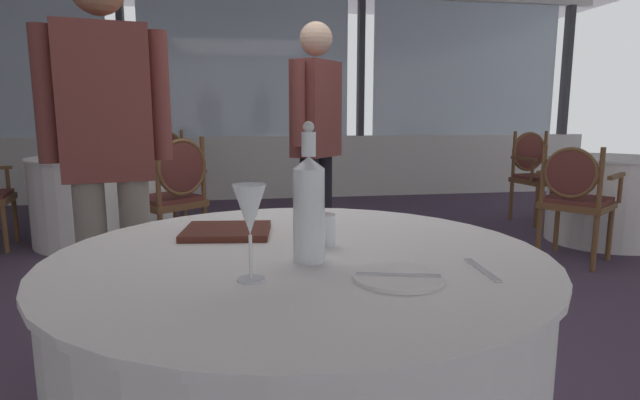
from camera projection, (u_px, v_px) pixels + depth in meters
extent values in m
plane|color=#47384C|center=(270.00, 305.00, 3.07)|extent=(13.94, 13.94, 0.00)
cube|color=silver|center=(249.00, 168.00, 6.91)|extent=(9.92, 0.12, 0.85)
cube|color=silver|center=(246.00, 66.00, 6.71)|extent=(2.73, 0.02, 1.84)
cube|color=#333338|center=(123.00, 64.00, 6.43)|extent=(0.08, 0.14, 1.84)
cube|color=silver|center=(467.00, 70.00, 7.22)|extent=(2.73, 0.02, 1.84)
cube|color=#333338|center=(361.00, 68.00, 6.94)|extent=(0.08, 0.14, 1.84)
cube|color=#333338|center=(566.00, 71.00, 7.45)|extent=(0.08, 0.14, 1.84)
cylinder|color=white|center=(300.00, 255.00, 1.38)|extent=(1.33, 1.33, 0.02)
cylinder|color=white|center=(301.00, 386.00, 1.45)|extent=(1.29, 1.29, 0.75)
cylinder|color=white|center=(398.00, 277.00, 1.15)|extent=(0.21, 0.21, 0.01)
cube|color=silver|center=(398.00, 275.00, 1.15)|extent=(0.19, 0.07, 0.00)
cube|color=silver|center=(482.00, 270.00, 1.21)|extent=(0.03, 0.18, 0.00)
cylinder|color=white|center=(309.00, 216.00, 1.27)|extent=(0.08, 0.08, 0.24)
cone|color=white|center=(309.00, 163.00, 1.25)|extent=(0.08, 0.08, 0.03)
cylinder|color=white|center=(309.00, 144.00, 1.24)|extent=(0.04, 0.04, 0.06)
sphere|color=silver|center=(309.00, 127.00, 1.23)|extent=(0.03, 0.03, 0.03)
cylinder|color=white|center=(251.00, 279.00, 1.14)|extent=(0.06, 0.06, 0.00)
cylinder|color=white|center=(251.00, 257.00, 1.14)|extent=(0.01, 0.01, 0.10)
cone|color=white|center=(250.00, 210.00, 1.12)|extent=(0.08, 0.08, 0.11)
cylinder|color=white|center=(323.00, 230.00, 1.44)|extent=(0.07, 0.07, 0.09)
cube|color=#512319|center=(227.00, 231.00, 1.58)|extent=(0.29, 0.26, 0.02)
cylinder|color=white|center=(610.00, 158.00, 4.50)|extent=(1.02, 1.02, 0.02)
cylinder|color=white|center=(606.00, 201.00, 4.56)|extent=(0.99, 0.99, 0.75)
cube|color=brown|center=(577.00, 205.00, 3.94)|extent=(0.64, 0.64, 0.05)
cube|color=brown|center=(577.00, 199.00, 3.93)|extent=(0.59, 0.59, 0.04)
cylinder|color=brown|center=(557.00, 227.00, 4.26)|extent=(0.04, 0.04, 0.42)
cylinder|color=brown|center=(610.00, 234.00, 3.99)|extent=(0.04, 0.04, 0.42)
cylinder|color=brown|center=(539.00, 235.00, 3.97)|extent=(0.04, 0.04, 0.42)
cylinder|color=brown|center=(595.00, 243.00, 3.70)|extent=(0.04, 0.04, 0.42)
cylinder|color=brown|center=(543.00, 174.00, 3.89)|extent=(0.04, 0.04, 0.44)
cylinder|color=brown|center=(601.00, 178.00, 3.62)|extent=(0.04, 0.04, 0.44)
ellipsoid|color=brown|center=(571.00, 173.00, 3.74)|extent=(0.28, 0.34, 0.37)
torus|color=brown|center=(571.00, 173.00, 3.74)|extent=(0.26, 0.33, 0.38)
cube|color=brown|center=(547.00, 171.00, 4.08)|extent=(0.31, 0.25, 0.03)
cylinder|color=brown|center=(552.00, 183.00, 4.20)|extent=(0.03, 0.03, 0.22)
cube|color=brown|center=(617.00, 176.00, 3.74)|extent=(0.31, 0.25, 0.03)
cylinder|color=brown|center=(620.00, 189.00, 3.86)|extent=(0.03, 0.03, 0.22)
cube|color=brown|center=(541.00, 181.00, 5.36)|extent=(0.51, 0.51, 0.05)
cube|color=brown|center=(541.00, 177.00, 5.35)|extent=(0.47, 0.47, 0.04)
cylinder|color=brown|center=(569.00, 205.00, 5.26)|extent=(0.04, 0.04, 0.42)
cylinder|color=brown|center=(536.00, 207.00, 5.15)|extent=(0.04, 0.04, 0.42)
cylinder|color=brown|center=(542.00, 199.00, 5.64)|extent=(0.04, 0.04, 0.42)
cylinder|color=brown|center=(511.00, 201.00, 5.53)|extent=(0.04, 0.04, 0.42)
cylinder|color=brown|center=(545.00, 154.00, 5.56)|extent=(0.04, 0.04, 0.49)
cylinder|color=brown|center=(514.00, 154.00, 5.44)|extent=(0.04, 0.04, 0.49)
ellipsoid|color=brown|center=(529.00, 152.00, 5.51)|extent=(0.39, 0.10, 0.41)
torus|color=brown|center=(529.00, 152.00, 5.51)|extent=(0.43, 0.09, 0.43)
cube|color=brown|center=(563.00, 157.00, 5.37)|extent=(0.08, 0.37, 0.03)
cylinder|color=brown|center=(573.00, 169.00, 5.25)|extent=(0.03, 0.03, 0.22)
cube|color=brown|center=(524.00, 159.00, 5.22)|extent=(0.08, 0.37, 0.03)
cylinder|color=brown|center=(532.00, 171.00, 5.11)|extent=(0.03, 0.03, 0.22)
cylinder|color=white|center=(103.00, 158.00, 4.55)|extent=(1.28, 1.28, 0.02)
cylinder|color=white|center=(106.00, 200.00, 4.61)|extent=(1.24, 1.24, 0.75)
cube|color=brown|center=(168.00, 204.00, 3.98)|extent=(0.65, 0.65, 0.05)
cube|color=brown|center=(167.00, 198.00, 3.97)|extent=(0.60, 0.60, 0.04)
cylinder|color=brown|center=(133.00, 234.00, 3.99)|extent=(0.04, 0.04, 0.42)
cylinder|color=brown|center=(176.00, 225.00, 4.29)|extent=(0.04, 0.04, 0.42)
cylinder|color=brown|center=(161.00, 242.00, 3.74)|extent=(0.04, 0.04, 0.42)
cylinder|color=brown|center=(205.00, 232.00, 4.04)|extent=(0.04, 0.04, 0.42)
cylinder|color=brown|center=(158.00, 173.00, 3.65)|extent=(0.04, 0.04, 0.50)
cylinder|color=brown|center=(203.00, 168.00, 3.96)|extent=(0.04, 0.04, 0.50)
ellipsoid|color=brown|center=(182.00, 167.00, 3.79)|extent=(0.33, 0.29, 0.42)
torus|color=brown|center=(182.00, 167.00, 3.79)|extent=(0.35, 0.30, 0.43)
cube|color=brown|center=(135.00, 175.00, 3.76)|extent=(0.27, 0.30, 0.03)
cylinder|color=brown|center=(126.00, 188.00, 3.87)|extent=(0.03, 0.03, 0.22)
cube|color=brown|center=(191.00, 170.00, 4.14)|extent=(0.27, 0.30, 0.03)
cylinder|color=brown|center=(182.00, 182.00, 4.25)|extent=(0.03, 0.03, 0.22)
cube|color=brown|center=(158.00, 180.00, 5.55)|extent=(0.59, 0.59, 0.05)
cube|color=brown|center=(158.00, 176.00, 5.54)|extent=(0.54, 0.54, 0.04)
cylinder|color=brown|center=(168.00, 204.00, 5.36)|extent=(0.04, 0.04, 0.41)
cylinder|color=brown|center=(133.00, 203.00, 5.43)|extent=(0.04, 0.04, 0.41)
cylinder|color=brown|center=(184.00, 198.00, 5.75)|extent=(0.04, 0.04, 0.41)
cylinder|color=brown|center=(152.00, 197.00, 5.82)|extent=(0.04, 0.04, 0.41)
cylinder|color=brown|center=(182.00, 153.00, 5.67)|extent=(0.04, 0.04, 0.51)
cylinder|color=brown|center=(149.00, 153.00, 5.73)|extent=(0.04, 0.04, 0.51)
ellipsoid|color=brown|center=(166.00, 150.00, 5.71)|extent=(0.38, 0.18, 0.43)
torus|color=brown|center=(166.00, 150.00, 5.71)|extent=(0.42, 0.18, 0.44)
cube|color=brown|center=(178.00, 158.00, 5.45)|extent=(0.16, 0.36, 0.03)
cylinder|color=brown|center=(172.00, 169.00, 5.33)|extent=(0.03, 0.03, 0.22)
cube|color=brown|center=(135.00, 157.00, 5.54)|extent=(0.16, 0.36, 0.03)
cylinder|color=brown|center=(129.00, 168.00, 5.42)|extent=(0.03, 0.03, 0.22)
cylinder|color=brown|center=(15.00, 220.00, 4.56)|extent=(0.04, 0.04, 0.40)
cylinder|color=brown|center=(5.00, 229.00, 4.19)|extent=(0.04, 0.04, 0.40)
cylinder|color=brown|center=(8.00, 180.00, 4.54)|extent=(0.03, 0.03, 0.22)
cylinder|color=gray|center=(138.00, 274.00, 2.28)|extent=(0.13, 0.13, 0.86)
cylinder|color=gray|center=(95.00, 278.00, 2.22)|extent=(0.13, 0.13, 0.86)
cube|color=brown|center=(105.00, 104.00, 2.12)|extent=(0.39, 0.27, 0.65)
cylinder|color=brown|center=(159.00, 96.00, 2.20)|extent=(0.09, 0.09, 0.55)
cylinder|color=brown|center=(45.00, 95.00, 2.04)|extent=(0.09, 0.09, 0.55)
cylinder|color=black|center=(323.00, 215.00, 3.63)|extent=(0.13, 0.13, 0.85)
cylinder|color=black|center=(310.00, 219.00, 3.48)|extent=(0.13, 0.13, 0.85)
cube|color=brown|center=(316.00, 109.00, 3.43)|extent=(0.39, 0.40, 0.64)
sphere|color=beige|center=(316.00, 39.00, 3.36)|extent=(0.22, 0.22, 0.22)
cylinder|color=brown|center=(332.00, 105.00, 3.62)|extent=(0.09, 0.09, 0.54)
cylinder|color=brown|center=(298.00, 104.00, 3.24)|extent=(0.09, 0.09, 0.54)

